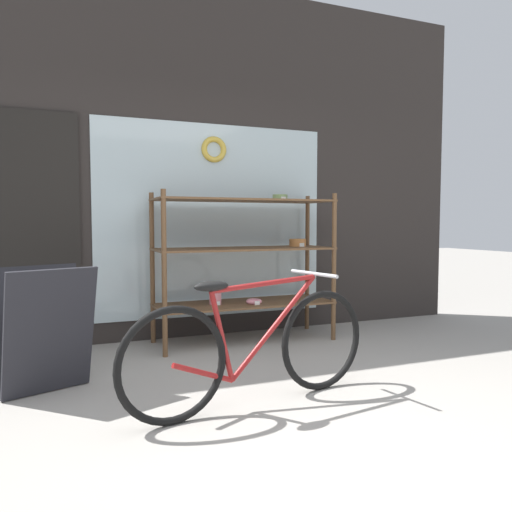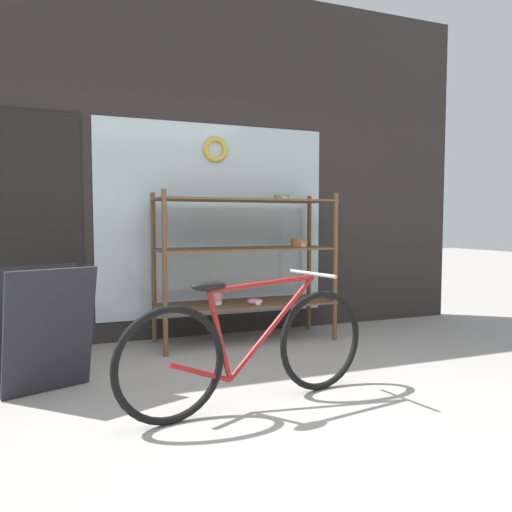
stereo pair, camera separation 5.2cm
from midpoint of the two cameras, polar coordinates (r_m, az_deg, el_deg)
ground_plane at (r=2.91m, az=6.58°, el=-19.06°), size 30.00×30.00×0.00m
storefront_facade at (r=5.02m, az=-7.17°, el=10.20°), size 6.15×0.13×3.46m
display_case at (r=4.72m, az=-0.69°, el=0.24°), size 1.68×0.59×1.41m
bicycle at (r=3.11m, az=0.01°, el=-10.44°), size 1.74×0.51×0.81m
sandwich_board at (r=3.62m, az=-22.57°, el=-7.72°), size 0.67×0.56×0.83m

